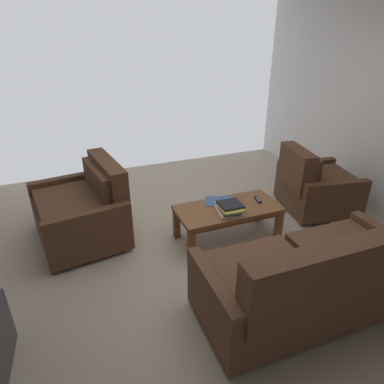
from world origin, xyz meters
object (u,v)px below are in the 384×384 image
at_px(sofa_main, 312,279).
at_px(book_stack, 229,208).
at_px(loveseat_near, 84,209).
at_px(loose_magazine, 219,201).
at_px(tv_remote, 258,200).
at_px(armchair_side, 314,186).
at_px(coffee_table, 228,212).

bearing_deg(sofa_main, book_stack, -82.90).
bearing_deg(loveseat_near, loose_magazine, 162.46).
height_order(sofa_main, loveseat_near, sofa_main).
height_order(book_stack, tv_remote, book_stack).
xyz_separation_m(loveseat_near, armchair_side, (-2.85, 0.42, -0.01)).
height_order(armchair_side, tv_remote, armchair_side).
bearing_deg(loose_magazine, tv_remote, -86.05).
relative_size(sofa_main, book_stack, 5.52).
relative_size(loveseat_near, tv_remote, 7.37).
bearing_deg(coffee_table, armchair_side, -171.48).
bearing_deg(sofa_main, tv_remote, -102.58).
relative_size(loveseat_near, loose_magazine, 3.89).
height_order(sofa_main, coffee_table, sofa_main).
relative_size(armchair_side, book_stack, 3.05).
distance_m(sofa_main, book_stack, 1.19).
distance_m(armchair_side, book_stack, 1.44).
bearing_deg(tv_remote, coffee_table, 3.23).
bearing_deg(loose_magazine, book_stack, -160.59).
relative_size(sofa_main, coffee_table, 1.56).
bearing_deg(loose_magazine, armchair_side, -66.41).
bearing_deg(coffee_table, sofa_main, 94.52).
xyz_separation_m(loveseat_near, coffee_table, (-1.49, 0.62, -0.03)).
xyz_separation_m(book_stack, loose_magazine, (-0.01, -0.27, -0.05)).
height_order(loveseat_near, armchair_side, loveseat_near).
bearing_deg(loose_magazine, loveseat_near, 94.23).
relative_size(loveseat_near, armchair_side, 1.23).
bearing_deg(armchair_side, sofa_main, 49.85).
height_order(sofa_main, tv_remote, sofa_main).
bearing_deg(armchair_side, book_stack, 12.60).
distance_m(sofa_main, coffee_table, 1.29).
height_order(book_stack, loose_magazine, book_stack).
relative_size(loveseat_near, book_stack, 3.74).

